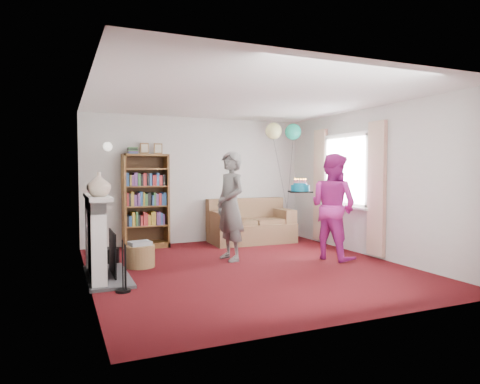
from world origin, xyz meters
name	(u,v)px	position (x,y,z in m)	size (l,w,h in m)	color
ground	(248,268)	(0.00, 0.00, 0.00)	(5.00, 5.00, 0.00)	#36080E
wall_back	(198,180)	(0.00, 2.51, 1.25)	(4.50, 0.02, 2.50)	silver
wall_left	(86,186)	(-2.26, 0.00, 1.25)	(0.02, 5.00, 2.50)	silver
wall_right	(371,182)	(2.26, 0.00, 1.25)	(0.02, 5.00, 2.50)	silver
ceiling	(248,98)	(0.00, 0.00, 2.50)	(4.50, 5.00, 0.01)	white
fireplace	(100,241)	(-2.09, 0.19, 0.51)	(0.55, 1.80, 1.12)	#3F3F42
window_bay	(346,184)	(2.21, 0.60, 1.20)	(0.14, 2.02, 2.20)	white
wall_sconce	(108,147)	(-1.75, 2.36, 1.88)	(0.16, 0.23, 0.16)	gold
bookcase	(145,201)	(-1.10, 2.30, 0.86)	(0.83, 0.42, 1.96)	#472B14
sofa	(250,226)	(0.97, 2.07, 0.33)	(1.64, 0.87, 0.87)	brown
wicker_basket	(140,255)	(-1.48, 0.67, 0.18)	(0.44, 0.44, 0.39)	#997A47
person_striped	(230,206)	(-0.04, 0.61, 0.88)	(0.64, 0.42, 1.75)	black
person_magenta	(333,206)	(1.54, 0.04, 0.86)	(0.84, 0.65, 1.72)	#AF2384
birthday_cake	(300,188)	(1.02, 0.22, 1.16)	(0.36, 0.36, 0.22)	black
balloons	(283,131)	(1.55, 1.75, 2.22)	(0.77, 0.33, 1.73)	#3F3F3F
mantel_vase	(99,184)	(-2.12, -0.15, 1.28)	(0.29, 0.29, 0.30)	beige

